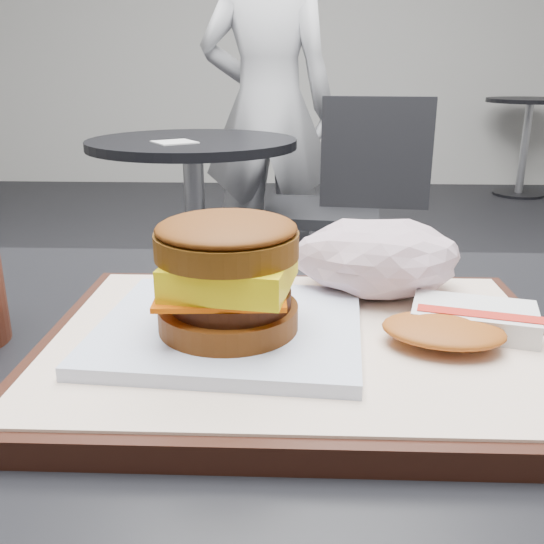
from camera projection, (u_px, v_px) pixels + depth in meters
The scene contains 9 objects.
serving_tray at pixel (299, 346), 0.45m from camera, with size 0.38×0.28×0.02m.
breakfast_sandwich at pixel (229, 288), 0.43m from camera, with size 0.20×0.18×0.09m.
hash_brown at pixel (460, 323), 0.44m from camera, with size 0.13×0.11×0.02m.
crumpled_wrapper at pixel (378, 257), 0.52m from camera, with size 0.14×0.11×0.06m, color silver, non-canonical shape.
neighbor_table at pixel (195, 198), 2.08m from camera, with size 0.70×0.70×0.75m.
napkin at pixel (174, 142), 1.92m from camera, with size 0.12×0.12×0.00m, color silver.
neighbor_chair at pixel (341, 199), 2.26m from camera, with size 0.62×0.47×0.88m.
patron at pixel (268, 109), 2.61m from camera, with size 0.59×0.39×1.61m, color silver.
bg_table_far at pixel (528, 123), 4.70m from camera, with size 0.66×0.66×0.75m.
Camera 1 is at (-0.01, -0.39, 0.98)m, focal length 40.00 mm.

